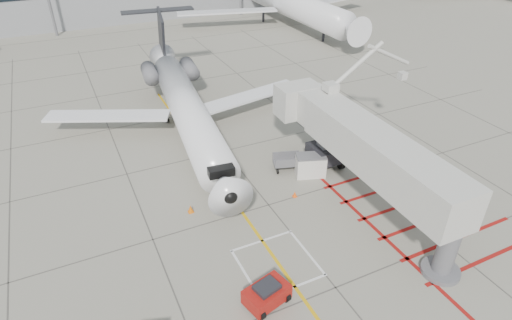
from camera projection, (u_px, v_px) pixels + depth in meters
ground_plane at (298, 241)px, 26.16m from camera, size 260.00×260.00×0.00m
regional_jet at (191, 102)px, 33.83m from camera, size 27.64×33.24×8.05m
jet_bridge at (378, 162)px, 26.95m from camera, size 9.10×18.68×7.41m
pushback_tug at (267, 294)px, 21.91m from camera, size 2.57×1.95×1.34m
baggage_cart at (287, 162)px, 32.64m from camera, size 2.36×1.86×1.30m
ground_power_unit at (311, 165)px, 31.88m from camera, size 2.46×1.92×1.71m
cone_nose at (191, 209)px, 28.43m from camera, size 0.39×0.39×0.54m
cone_side at (295, 194)px, 29.91m from camera, size 0.31×0.31×0.43m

